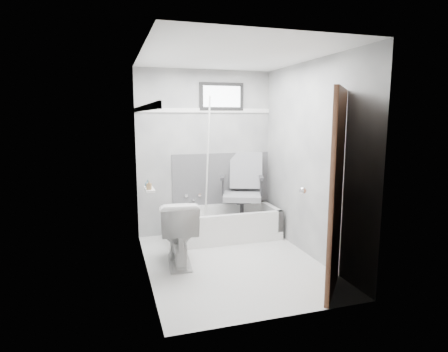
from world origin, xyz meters
name	(u,v)px	position (x,y,z in m)	size (l,w,h in m)	color
floor	(233,263)	(0.00, 0.00, 0.00)	(2.60, 2.60, 0.00)	white
ceiling	(233,55)	(0.00, 0.00, 2.40)	(2.60, 2.60, 0.00)	silver
wall_back	(205,153)	(0.00, 1.30, 1.20)	(2.00, 0.02, 2.40)	slate
wall_front	(283,182)	(0.00, -1.30, 1.20)	(2.00, 0.02, 2.40)	slate
wall_left	(145,167)	(-1.00, 0.00, 1.20)	(0.02, 2.60, 2.40)	slate
wall_right	(310,160)	(1.00, 0.00, 1.20)	(0.02, 2.60, 2.40)	slate
bathtub	(225,223)	(0.20, 0.93, 0.21)	(1.50, 0.70, 0.42)	white
office_chair	(242,191)	(0.46, 0.97, 0.67)	(0.63, 0.63, 1.09)	slate
toilet	(178,232)	(-0.62, 0.17, 0.39)	(0.44, 0.79, 0.77)	silver
door	(379,198)	(0.98, -1.28, 1.00)	(0.78, 0.78, 2.00)	#52311E
window	(222,97)	(0.25, 1.29, 2.02)	(0.66, 0.04, 0.40)	black
backerboard	(222,179)	(0.25, 1.29, 0.80)	(1.50, 0.02, 0.78)	#4C4C4F
trim_back	(205,110)	(0.00, 1.29, 1.82)	(2.00, 0.02, 0.06)	white
trim_left	(144,108)	(-0.99, 0.00, 1.82)	(0.02, 2.60, 0.06)	white
pole	(207,165)	(-0.03, 1.06, 1.05)	(0.02, 0.02, 1.95)	white
shelf	(149,189)	(-0.93, 0.27, 0.90)	(0.10, 0.32, 0.03)	silver
soap_bottle_a	(149,185)	(-0.94, 0.19, 0.97)	(0.05, 0.05, 0.11)	olive
soap_bottle_b	(148,183)	(-0.94, 0.33, 0.96)	(0.07, 0.07, 0.09)	#456D7E
faucet	(193,197)	(-0.20, 1.27, 0.55)	(0.26, 0.10, 0.16)	silver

